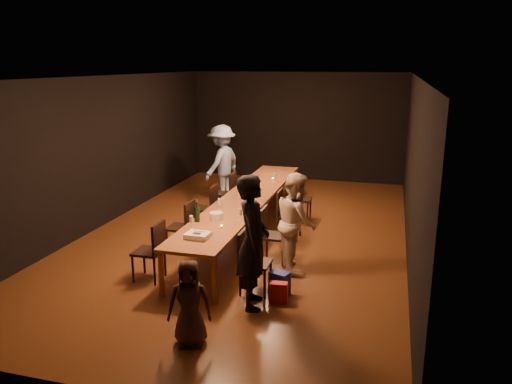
% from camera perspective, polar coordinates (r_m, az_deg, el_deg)
% --- Properties ---
extents(ground, '(10.00, 10.00, 0.00)m').
position_cam_1_polar(ground, '(9.78, -1.11, -4.82)').
color(ground, '#492D12').
rests_on(ground, ground).
extents(room_shell, '(6.04, 10.04, 3.02)m').
position_cam_1_polar(room_shell, '(9.30, -1.17, 7.34)').
color(room_shell, black).
rests_on(room_shell, ground).
extents(table, '(0.90, 6.00, 0.75)m').
position_cam_1_polar(table, '(9.57, -1.13, -0.85)').
color(table, brown).
rests_on(table, ground).
extents(chair_right_0, '(0.42, 0.42, 0.93)m').
position_cam_1_polar(chair_right_0, '(7.24, -0.04, -8.03)').
color(chair_right_0, black).
rests_on(chair_right_0, ground).
extents(chair_right_1, '(0.42, 0.42, 0.93)m').
position_cam_1_polar(chair_right_1, '(8.32, 2.16, -4.96)').
color(chair_right_1, black).
rests_on(chair_right_1, ground).
extents(chair_right_2, '(0.42, 0.42, 0.93)m').
position_cam_1_polar(chair_right_2, '(9.44, 3.84, -2.60)').
color(chair_right_2, black).
rests_on(chair_right_2, ground).
extents(chair_right_3, '(0.42, 0.42, 0.93)m').
position_cam_1_polar(chair_right_3, '(10.57, 5.15, -0.74)').
color(chair_right_3, black).
rests_on(chair_right_3, ground).
extents(chair_left_0, '(0.42, 0.42, 0.93)m').
position_cam_1_polar(chair_left_0, '(7.83, -12.20, -6.59)').
color(chair_left_0, black).
rests_on(chair_left_0, ground).
extents(chair_left_1, '(0.42, 0.42, 0.93)m').
position_cam_1_polar(chair_left_1, '(8.84, -8.65, -3.93)').
color(chair_left_1, black).
rests_on(chair_left_1, ground).
extents(chair_left_2, '(0.42, 0.42, 0.93)m').
position_cam_1_polar(chair_left_2, '(9.90, -5.85, -1.82)').
color(chair_left_2, black).
rests_on(chair_left_2, ground).
extents(chair_left_3, '(0.42, 0.42, 0.93)m').
position_cam_1_polar(chair_left_3, '(10.98, -3.60, -0.12)').
color(chair_left_3, black).
rests_on(chair_left_3, ground).
extents(woman_birthday, '(0.59, 0.76, 1.85)m').
position_cam_1_polar(woman_birthday, '(6.70, -0.36, -5.74)').
color(woman_birthday, black).
rests_on(woman_birthday, ground).
extents(woman_tan, '(0.86, 0.95, 1.60)m').
position_cam_1_polar(woman_tan, '(7.94, 4.58, -3.43)').
color(woman_tan, beige).
rests_on(woman_tan, ground).
extents(man_blue, '(0.97, 1.31, 1.82)m').
position_cam_1_polar(man_blue, '(12.06, -3.91, 3.36)').
color(man_blue, '#809AC7').
rests_on(man_blue, ground).
extents(child, '(0.59, 0.46, 1.06)m').
position_cam_1_polar(child, '(6.01, -7.62, -12.45)').
color(child, '#412A24').
rests_on(child, ground).
extents(gift_bag_red, '(0.26, 0.16, 0.29)m').
position_cam_1_polar(gift_bag_red, '(7.09, 2.61, -11.39)').
color(gift_bag_red, red).
rests_on(gift_bag_red, ground).
extents(gift_bag_blue, '(0.32, 0.26, 0.34)m').
position_cam_1_polar(gift_bag_blue, '(7.30, 2.71, -10.36)').
color(gift_bag_blue, '#2738AC').
rests_on(gift_bag_blue, ground).
extents(birthday_cake, '(0.36, 0.29, 0.08)m').
position_cam_1_polar(birthday_cake, '(7.39, -6.68, -4.95)').
color(birthday_cake, white).
rests_on(birthday_cake, table).
extents(plate_stack, '(0.27, 0.27, 0.12)m').
position_cam_1_polar(plate_stack, '(8.20, -4.58, -2.76)').
color(plate_stack, white).
rests_on(plate_stack, table).
extents(champagne_bottle, '(0.09, 0.09, 0.38)m').
position_cam_1_polar(champagne_bottle, '(8.09, -6.76, -2.12)').
color(champagne_bottle, black).
rests_on(champagne_bottle, table).
extents(ice_bucket, '(0.23, 0.23, 0.24)m').
position_cam_1_polar(ice_bucket, '(10.30, -0.28, 1.25)').
color(ice_bucket, silver).
rests_on(ice_bucket, table).
extents(wineglass_0, '(0.06, 0.06, 0.21)m').
position_cam_1_polar(wineglass_0, '(7.79, -7.40, -3.44)').
color(wineglass_0, beige).
rests_on(wineglass_0, table).
extents(wineglass_1, '(0.06, 0.06, 0.21)m').
position_cam_1_polar(wineglass_1, '(8.10, -1.83, -2.63)').
color(wineglass_1, beige).
rests_on(wineglass_1, table).
extents(wineglass_2, '(0.06, 0.06, 0.21)m').
position_cam_1_polar(wineglass_2, '(8.71, -4.17, -1.42)').
color(wineglass_2, silver).
rests_on(wineglass_2, table).
extents(wineglass_3, '(0.06, 0.06, 0.21)m').
position_cam_1_polar(wineglass_3, '(8.85, -0.32, -1.12)').
color(wineglass_3, beige).
rests_on(wineglass_3, table).
extents(wineglass_4, '(0.06, 0.06, 0.21)m').
position_cam_1_polar(wineglass_4, '(9.72, -2.02, 0.31)').
color(wineglass_4, silver).
rests_on(wineglass_4, table).
extents(wineglass_5, '(0.06, 0.06, 0.21)m').
position_cam_1_polar(wineglass_5, '(10.68, 2.20, 1.61)').
color(wineglass_5, silver).
rests_on(wineglass_5, table).
extents(tealight_near, '(0.05, 0.05, 0.03)m').
position_cam_1_polar(tealight_near, '(7.82, -3.95, -3.98)').
color(tealight_near, '#B2B7B2').
rests_on(tealight_near, table).
extents(tealight_mid, '(0.05, 0.05, 0.03)m').
position_cam_1_polar(tealight_mid, '(9.16, -0.92, -1.16)').
color(tealight_mid, '#B2B7B2').
rests_on(tealight_mid, table).
extents(tealight_far, '(0.05, 0.05, 0.03)m').
position_cam_1_polar(tealight_far, '(10.97, 1.92, 1.50)').
color(tealight_far, '#B2B7B2').
rests_on(tealight_far, table).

